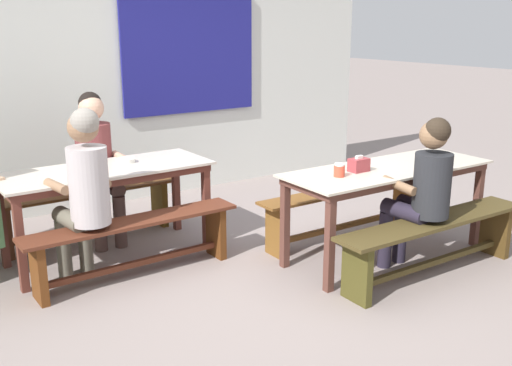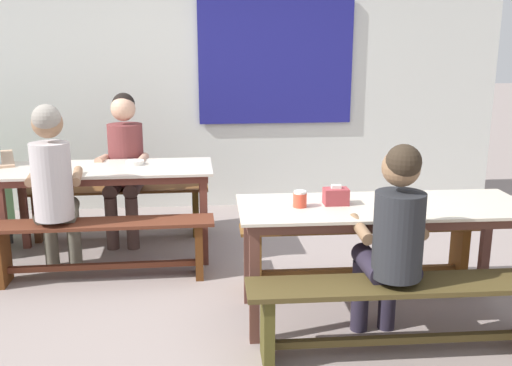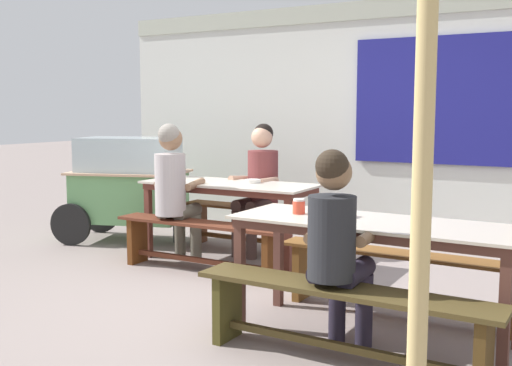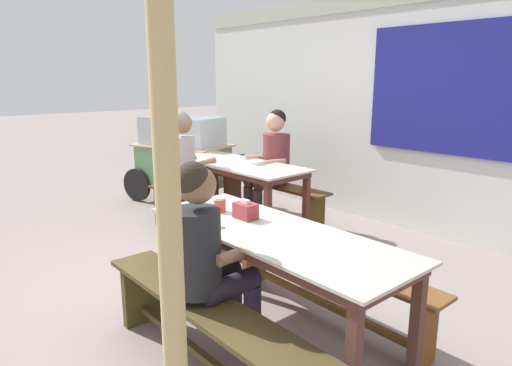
% 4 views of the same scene
% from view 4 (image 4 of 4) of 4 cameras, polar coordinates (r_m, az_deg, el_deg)
% --- Properties ---
extents(ground_plane, '(40.00, 40.00, 0.00)m').
position_cam_4_polar(ground_plane, '(4.06, -5.50, -11.74)').
color(ground_plane, gray).
extents(backdrop_wall, '(6.41, 0.23, 2.66)m').
position_cam_4_polar(backdrop_wall, '(5.54, 16.10, 9.42)').
color(backdrop_wall, silver).
rests_on(backdrop_wall, ground_plane).
extents(dining_table_far, '(1.74, 0.70, 0.78)m').
position_cam_4_polar(dining_table_far, '(5.09, -2.35, 1.71)').
color(dining_table_far, beige).
rests_on(dining_table_far, ground_plane).
extents(dining_table_near, '(1.88, 0.70, 0.78)m').
position_cam_4_polar(dining_table_near, '(2.85, 2.03, -7.49)').
color(dining_table_near, beige).
rests_on(dining_table_near, ground_plane).
extents(bench_far_back, '(1.68, 0.32, 0.47)m').
position_cam_4_polar(bench_far_back, '(5.51, 1.79, -1.54)').
color(bench_far_back, brown).
rests_on(bench_far_back, ground_plane).
extents(bench_far_front, '(1.72, 0.30, 0.47)m').
position_cam_4_polar(bench_far_front, '(4.87, -6.95, -3.52)').
color(bench_far_front, '#582919').
rests_on(bench_far_front, ground_plane).
extents(bench_near_back, '(1.80, 0.28, 0.47)m').
position_cam_4_polar(bench_near_back, '(3.35, 8.61, -11.68)').
color(bench_near_back, brown).
rests_on(bench_near_back, ground_plane).
extents(bench_near_front, '(1.84, 0.34, 0.47)m').
position_cam_4_polar(bench_near_front, '(2.72, -6.40, -17.35)').
color(bench_near_front, '#473A1C').
rests_on(bench_near_front, ground_plane).
extents(food_cart, '(1.72, 1.20, 1.18)m').
position_cam_4_polar(food_cart, '(6.42, -9.26, 3.69)').
color(food_cart, '#639D61').
rests_on(food_cart, ground_plane).
extents(person_left_back_turned, '(0.43, 0.53, 1.36)m').
position_cam_4_polar(person_left_back_turned, '(5.07, -8.68, 2.50)').
color(person_left_back_turned, '#635E4F').
rests_on(person_left_back_turned, ground_plane).
extents(person_center_facing, '(0.45, 0.57, 1.35)m').
position_cam_4_polar(person_center_facing, '(5.30, 2.00, 3.00)').
color(person_center_facing, '#4A3530').
rests_on(person_center_facing, ground_plane).
extents(person_near_front, '(0.40, 0.54, 1.27)m').
position_cam_4_polar(person_near_front, '(2.64, -6.04, -8.67)').
color(person_near_front, '#262030').
rests_on(person_near_front, ground_plane).
extents(tissue_box, '(0.16, 0.10, 0.13)m').
position_cam_4_polar(tissue_box, '(3.05, -1.33, -3.48)').
color(tissue_box, '#96353A').
rests_on(tissue_box, dining_table_near).
extents(condiment_jar, '(0.09, 0.09, 0.10)m').
position_cam_4_polar(condiment_jar, '(3.21, -4.57, -2.73)').
color(condiment_jar, '#D3442E').
rests_on(condiment_jar, dining_table_near).
extents(soup_bowl, '(0.16, 0.16, 0.04)m').
position_cam_4_polar(soup_bowl, '(4.96, 0.02, 2.58)').
color(soup_bowl, silver).
rests_on(soup_bowl, dining_table_far).
extents(wooden_support_post, '(0.09, 0.09, 2.26)m').
position_cam_4_polar(wooden_support_post, '(1.66, -10.75, -7.31)').
color(wooden_support_post, tan).
rests_on(wooden_support_post, ground_plane).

